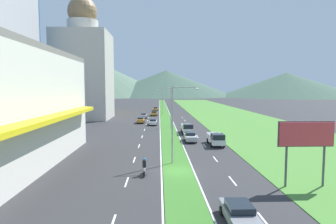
% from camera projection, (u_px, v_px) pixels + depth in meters
% --- Properties ---
extents(ground_plane, '(600.00, 600.00, 0.00)m').
position_uv_depth(ground_plane, '(178.00, 172.00, 30.42)').
color(ground_plane, '#2D2D30').
extents(grass_median, '(3.20, 240.00, 0.06)m').
position_uv_depth(grass_median, '(165.00, 116.00, 90.17)').
color(grass_median, '#387028').
rests_on(grass_median, ground_plane).
extents(grass_verge_right, '(24.00, 240.00, 0.06)m').
position_uv_depth(grass_verge_right, '(229.00, 116.00, 90.83)').
color(grass_verge_right, '#477F33').
rests_on(grass_verge_right, ground_plane).
extents(lane_dash_left_1, '(0.16, 2.80, 0.01)m').
position_uv_depth(lane_dash_left_1, '(112.00, 224.00, 18.69)').
color(lane_dash_left_1, silver).
rests_on(lane_dash_left_1, ground_plane).
extents(lane_dash_left_2, '(0.16, 2.80, 0.01)m').
position_uv_depth(lane_dash_left_2, '(127.00, 182.00, 27.05)').
color(lane_dash_left_2, silver).
rests_on(lane_dash_left_2, ground_plane).
extents(lane_dash_left_3, '(0.16, 2.80, 0.01)m').
position_uv_depth(lane_dash_left_3, '(134.00, 160.00, 35.41)').
color(lane_dash_left_3, silver).
rests_on(lane_dash_left_3, ground_plane).
extents(lane_dash_left_4, '(0.16, 2.80, 0.01)m').
position_uv_depth(lane_dash_left_4, '(139.00, 146.00, 43.77)').
color(lane_dash_left_4, silver).
rests_on(lane_dash_left_4, ground_plane).
extents(lane_dash_left_5, '(0.16, 2.80, 0.01)m').
position_uv_depth(lane_dash_left_5, '(142.00, 137.00, 52.12)').
color(lane_dash_left_5, silver).
rests_on(lane_dash_left_5, ground_plane).
extents(lane_dash_left_6, '(0.16, 2.80, 0.01)m').
position_uv_depth(lane_dash_left_6, '(144.00, 130.00, 60.48)').
color(lane_dash_left_6, silver).
rests_on(lane_dash_left_6, ground_plane).
extents(lane_dash_left_7, '(0.16, 2.80, 0.01)m').
position_uv_depth(lane_dash_left_7, '(146.00, 125.00, 68.84)').
color(lane_dash_left_7, silver).
rests_on(lane_dash_left_7, ground_plane).
extents(lane_dash_left_8, '(0.16, 2.80, 0.01)m').
position_uv_depth(lane_dash_left_8, '(148.00, 121.00, 77.19)').
color(lane_dash_left_8, silver).
rests_on(lane_dash_left_8, ground_plane).
extents(lane_dash_left_9, '(0.16, 2.80, 0.01)m').
position_uv_depth(lane_dash_left_9, '(149.00, 118.00, 85.55)').
color(lane_dash_left_9, silver).
rests_on(lane_dash_left_9, ground_plane).
extents(lane_dash_right_1, '(0.16, 2.80, 0.01)m').
position_uv_depth(lane_dash_right_1, '(265.00, 222.00, 19.02)').
color(lane_dash_right_1, silver).
rests_on(lane_dash_right_1, ground_plane).
extents(lane_dash_right_2, '(0.16, 2.80, 0.01)m').
position_uv_depth(lane_dash_right_2, '(233.00, 181.00, 27.38)').
color(lane_dash_right_2, silver).
rests_on(lane_dash_right_2, ground_plane).
extents(lane_dash_right_3, '(0.16, 2.80, 0.01)m').
position_uv_depth(lane_dash_right_3, '(215.00, 159.00, 35.74)').
color(lane_dash_right_3, silver).
rests_on(lane_dash_right_3, ground_plane).
extents(lane_dash_right_4, '(0.16, 2.80, 0.01)m').
position_uv_depth(lane_dash_right_4, '(205.00, 146.00, 44.09)').
color(lane_dash_right_4, silver).
rests_on(lane_dash_right_4, ground_plane).
extents(lane_dash_right_5, '(0.16, 2.80, 0.01)m').
position_uv_depth(lane_dash_right_5, '(197.00, 136.00, 52.45)').
color(lane_dash_right_5, silver).
rests_on(lane_dash_right_5, ground_plane).
extents(lane_dash_right_6, '(0.16, 2.80, 0.01)m').
position_uv_depth(lane_dash_right_6, '(192.00, 130.00, 60.81)').
color(lane_dash_right_6, silver).
rests_on(lane_dash_right_6, ground_plane).
extents(lane_dash_right_7, '(0.16, 2.80, 0.01)m').
position_uv_depth(lane_dash_right_7, '(188.00, 125.00, 69.17)').
color(lane_dash_right_7, silver).
rests_on(lane_dash_right_7, ground_plane).
extents(lane_dash_right_8, '(0.16, 2.80, 0.01)m').
position_uv_depth(lane_dash_right_8, '(185.00, 121.00, 77.52)').
color(lane_dash_right_8, silver).
rests_on(lane_dash_right_8, ground_plane).
extents(lane_dash_right_9, '(0.16, 2.80, 0.01)m').
position_uv_depth(lane_dash_right_9, '(182.00, 118.00, 85.88)').
color(lane_dash_right_9, silver).
rests_on(lane_dash_right_9, ground_plane).
extents(edge_line_median_left, '(0.16, 240.00, 0.01)m').
position_uv_depth(edge_line_median_left, '(160.00, 116.00, 90.11)').
color(edge_line_median_left, silver).
rests_on(edge_line_median_left, ground_plane).
extents(edge_line_median_right, '(0.16, 240.00, 0.01)m').
position_uv_depth(edge_line_median_right, '(171.00, 116.00, 90.23)').
color(edge_line_median_right, silver).
rests_on(edge_line_median_right, ground_plane).
extents(domed_building, '(14.89, 14.89, 34.55)m').
position_uv_depth(domed_building, '(84.00, 69.00, 81.52)').
color(domed_building, '#B7B2A8').
rests_on(domed_building, ground_plane).
extents(midrise_colored, '(15.35, 15.35, 22.51)m').
position_uv_depth(midrise_colored, '(76.00, 81.00, 101.77)').
color(midrise_colored, yellow).
rests_on(midrise_colored, ground_plane).
extents(hill_far_left, '(180.18, 180.18, 41.91)m').
position_uv_depth(hill_far_left, '(88.00, 77.00, 311.78)').
color(hill_far_left, '#516B56').
rests_on(hill_far_left, ground_plane).
extents(hill_far_center, '(147.02, 147.02, 27.83)m').
position_uv_depth(hill_far_center, '(166.00, 83.00, 307.69)').
color(hill_far_center, '#3D5647').
rests_on(hill_far_center, ground_plane).
extents(hill_far_right, '(138.22, 138.22, 24.14)m').
position_uv_depth(hill_far_right, '(286.00, 85.00, 282.23)').
color(hill_far_right, '#3D5647').
rests_on(hill_far_right, ground_plane).
extents(street_lamp_near, '(3.20, 0.46, 9.19)m').
position_uv_depth(street_lamp_near, '(175.00, 119.00, 33.24)').
color(street_lamp_near, '#99999E').
rests_on(street_lamp_near, ground_plane).
extents(street_lamp_mid, '(3.09, 0.45, 8.90)m').
position_uv_depth(street_lamp_mid, '(169.00, 105.00, 63.48)').
color(street_lamp_mid, '#99999E').
rests_on(street_lamp_mid, ground_plane).
extents(street_lamp_far, '(2.72, 0.34, 9.54)m').
position_uv_depth(street_lamp_far, '(163.00, 99.00, 93.60)').
color(street_lamp_far, '#99999E').
rests_on(street_lamp_far, ground_plane).
extents(billboard_roadside, '(5.13, 0.28, 6.01)m').
position_uv_depth(billboard_roadside, '(306.00, 137.00, 25.30)').
color(billboard_roadside, '#4C4C51').
rests_on(billboard_roadside, ground_plane).
extents(car_0, '(1.99, 4.52, 1.37)m').
position_uv_depth(car_0, '(240.00, 214.00, 18.63)').
color(car_0, slate).
rests_on(car_0, ground_plane).
extents(car_1, '(1.88, 4.66, 1.45)m').
position_uv_depth(car_1, '(155.00, 109.00, 111.38)').
color(car_1, '#C6842D').
rests_on(car_1, ground_plane).
extents(car_2, '(2.02, 4.57, 1.46)m').
position_uv_depth(car_2, '(144.00, 115.00, 84.33)').
color(car_2, '#B2B2B7').
rests_on(car_2, ground_plane).
extents(car_3, '(2.04, 4.62, 1.50)m').
position_uv_depth(car_3, '(154.00, 113.00, 91.74)').
color(car_3, '#C6842D').
rests_on(car_3, ground_plane).
extents(car_4, '(1.87, 4.16, 1.48)m').
position_uv_depth(car_4, '(141.00, 120.00, 72.39)').
color(car_4, '#C6842D').
rests_on(car_4, ground_plane).
extents(car_5, '(1.92, 4.38, 1.47)m').
position_uv_depth(car_5, '(153.00, 122.00, 68.61)').
color(car_5, silver).
rests_on(car_5, ground_plane).
extents(car_6, '(1.92, 4.27, 1.54)m').
position_uv_depth(car_6, '(190.00, 137.00, 47.45)').
color(car_6, '#B2B2B7').
rests_on(car_6, ground_plane).
extents(pickup_truck_0, '(2.18, 5.40, 2.00)m').
position_uv_depth(pickup_truck_0, '(216.00, 139.00, 44.21)').
color(pickup_truck_0, silver).
rests_on(pickup_truck_0, ground_plane).
extents(pickup_truck_1, '(2.18, 5.40, 2.00)m').
position_uv_depth(pickup_truck_1, '(187.00, 129.00, 55.73)').
color(pickup_truck_1, silver).
rests_on(pickup_truck_1, ground_plane).
extents(motorcycle_rider, '(0.36, 2.00, 1.80)m').
position_uv_depth(motorcycle_rider, '(144.00, 168.00, 29.10)').
color(motorcycle_rider, black).
rests_on(motorcycle_rider, ground_plane).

